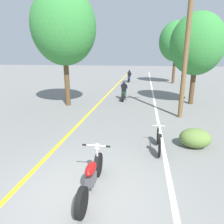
% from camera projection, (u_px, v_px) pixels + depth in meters
% --- Properties ---
extents(ground_plane, '(120.00, 120.00, 0.00)m').
position_uv_depth(ground_plane, '(82.00, 194.00, 4.82)').
color(ground_plane, slate).
extents(lane_stripe_center, '(0.14, 48.00, 0.01)m').
position_uv_depth(lane_stripe_center, '(107.00, 95.00, 16.56)').
color(lane_stripe_center, yellow).
rests_on(lane_stripe_center, ground).
extents(lane_stripe_edge, '(0.14, 48.00, 0.01)m').
position_uv_depth(lane_stripe_edge, '(154.00, 97.00, 15.97)').
color(lane_stripe_edge, white).
rests_on(lane_stripe_edge, ground).
extents(utility_pole, '(1.10, 0.24, 6.58)m').
position_uv_depth(utility_pole, '(186.00, 52.00, 9.85)').
color(utility_pole, brown).
rests_on(utility_pole, ground).
extents(roadside_tree_right_near, '(3.39, 3.05, 5.83)m').
position_uv_depth(roadside_tree_right_near, '(197.00, 45.00, 12.67)').
color(roadside_tree_right_near, '#513A23').
rests_on(roadside_tree_right_near, ground).
extents(roadside_tree_right_far, '(3.82, 3.44, 6.91)m').
position_uv_depth(roadside_tree_right_far, '(176.00, 41.00, 22.40)').
color(roadside_tree_right_far, '#513A23').
rests_on(roadside_tree_right_far, ground).
extents(roadside_tree_left, '(3.95, 3.56, 7.12)m').
position_uv_depth(roadside_tree_left, '(64.00, 27.00, 12.02)').
color(roadside_tree_left, '#513A23').
rests_on(roadside_tree_left, ground).
extents(roadside_bush, '(1.10, 0.88, 0.70)m').
position_uv_depth(roadside_bush, '(195.00, 138.00, 7.17)').
color(roadside_bush, '#5B7A38').
rests_on(roadside_bush, ground).
extents(motorcycle_foreground, '(0.73, 2.14, 0.99)m').
position_uv_depth(motorcycle_foreground, '(92.00, 176.00, 4.80)').
color(motorcycle_foreground, black).
rests_on(motorcycle_foreground, ground).
extents(motorcycle_rider_lead, '(0.50, 1.97, 1.43)m').
position_uv_depth(motorcycle_rider_lead, '(124.00, 92.00, 14.85)').
color(motorcycle_rider_lead, black).
rests_on(motorcycle_rider_lead, ground).
extents(motorcycle_rider_far, '(0.50, 1.96, 1.43)m').
position_uv_depth(motorcycle_rider_far, '(129.00, 77.00, 24.94)').
color(motorcycle_rider_far, black).
rests_on(motorcycle_rider_far, ground).
extents(bicycle_parked, '(0.44, 1.63, 0.76)m').
position_uv_depth(bicycle_parked, '(159.00, 141.00, 6.95)').
color(bicycle_parked, black).
rests_on(bicycle_parked, ground).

